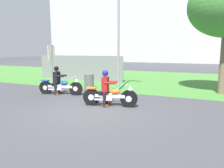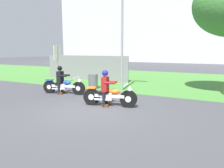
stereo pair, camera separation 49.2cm
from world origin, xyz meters
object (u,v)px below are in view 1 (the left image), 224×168
sign_banner (51,58)px  motorcycle_follow (61,87)px  motorcycle_lead (110,96)px  rider_follow (57,78)px  streetlight_pole (121,24)px  rider_lead (106,85)px  trash_can (89,82)px

sign_banner → motorcycle_follow: bearing=-43.5°
motorcycle_follow → sign_banner: 3.57m
motorcycle_lead → sign_banner: 6.63m
motorcycle_lead → rider_follow: 3.51m
streetlight_pole → sign_banner: streetlight_pole is taller
motorcycle_lead → sign_banner: bearing=136.3°
motorcycle_lead → sign_banner: size_ratio=0.82×
motorcycle_lead → streetlight_pole: streetlight_pole is taller
rider_lead → motorcycle_follow: (-3.01, 1.08, -0.43)m
rider_follow → streetlight_pole: 4.27m
rider_follow → trash_can: (0.66, 1.97, -0.40)m
rider_follow → trash_can: rider_follow is taller
motorcycle_lead → streetlight_pole: 4.58m
rider_lead → sign_banner: bearing=135.3°
rider_follow → sign_banner: 3.35m
motorcycle_lead → trash_can: 4.01m
rider_lead → trash_can: 3.95m
streetlight_pole → trash_can: size_ratio=6.64×
streetlight_pole → trash_can: bearing=-171.7°
motorcycle_follow → motorcycle_lead: bearing=-31.1°
streetlight_pole → sign_banner: (-4.69, 0.09, -1.78)m
motorcycle_follow → trash_can: (0.49, 1.93, 0.03)m
motorcycle_lead → sign_banner: (-5.58, 3.33, 1.32)m
rider_follow → trash_can: size_ratio=1.67×
rider_follow → sign_banner: (-2.24, 2.32, 0.90)m
rider_follow → streetlight_pole: bearing=29.5°
rider_lead → sign_banner: 6.44m
rider_lead → rider_follow: rider_lead is taller
rider_follow → streetlight_pole: (2.45, 2.23, 2.69)m
rider_follow → sign_banner: bearing=121.2°
rider_lead → motorcycle_lead: bearing=-0.8°
streetlight_pole → trash_can: 3.58m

